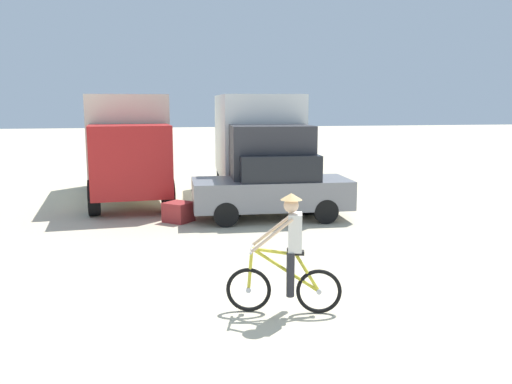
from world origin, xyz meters
name	(u,v)px	position (x,y,z in m)	size (l,w,h in m)	color
ground_plane	(305,288)	(0.00, 0.00, 0.00)	(120.00, 120.00, 0.00)	beige
box_truck_cream_rv	(127,141)	(-3.31, 9.64, 1.87)	(2.86, 6.91, 3.35)	beige
box_truck_white_box	(258,141)	(0.86, 8.68, 1.87)	(2.75, 6.87, 3.35)	white
sedan_parked	(273,186)	(0.66, 5.49, 0.88)	(4.26, 1.91, 1.76)	slate
cyclist_orange_shirt	(288,258)	(-0.57, -1.01, 0.85)	(1.69, 0.62, 1.82)	black
supply_crate	(178,212)	(-1.87, 5.59, 0.26)	(0.62, 0.64, 0.52)	#9E2D2D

